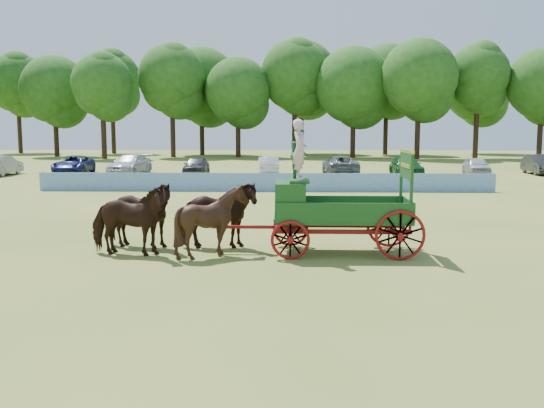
% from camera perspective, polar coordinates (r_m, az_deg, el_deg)
% --- Properties ---
extents(ground, '(160.00, 160.00, 0.00)m').
position_cam_1_polar(ground, '(16.71, 0.02, -5.31)').
color(ground, olive).
rests_on(ground, ground).
extents(horse_lead_left, '(2.50, 1.38, 2.01)m').
position_cam_1_polar(horse_lead_left, '(17.61, -13.41, -1.53)').
color(horse_lead_left, '#321B0E').
rests_on(horse_lead_left, ground).
extents(horse_lead_right, '(2.56, 1.58, 2.01)m').
position_cam_1_polar(horse_lead_right, '(18.66, -12.52, -1.01)').
color(horse_lead_right, '#321B0E').
rests_on(horse_lead_right, ground).
extents(horse_wheel_left, '(2.04, 1.87, 2.02)m').
position_cam_1_polar(horse_wheel_left, '(17.13, -5.64, -1.59)').
color(horse_wheel_left, '#321B0E').
rests_on(horse_wheel_left, ground).
extents(horse_wheel_right, '(2.47, 1.29, 2.01)m').
position_cam_1_polar(horse_wheel_right, '(18.21, -5.19, -1.07)').
color(horse_wheel_right, '#321B0E').
rests_on(horse_wheel_right, ground).
extents(farm_dray, '(5.99, 2.00, 3.84)m').
position_cam_1_polar(farm_dray, '(17.47, 4.27, 0.62)').
color(farm_dray, maroon).
rests_on(farm_dray, ground).
extents(sponsor_banner, '(26.00, 0.08, 1.05)m').
position_cam_1_polar(sponsor_banner, '(34.48, -0.68, 2.07)').
color(sponsor_banner, blue).
rests_on(sponsor_banner, ground).
extents(parked_cars, '(52.64, 7.04, 1.65)m').
position_cam_1_polar(parked_cars, '(46.64, -0.31, 3.69)').
color(parked_cars, silver).
rests_on(parked_cars, ground).
extents(treeline, '(88.43, 23.50, 15.47)m').
position_cam_1_polar(treeline, '(77.03, -0.40, 11.53)').
color(treeline, '#382314').
rests_on(treeline, ground).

